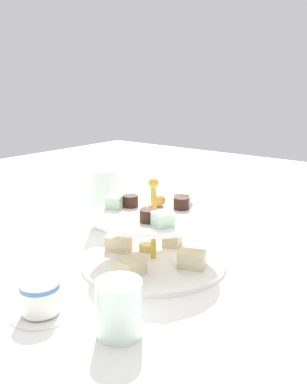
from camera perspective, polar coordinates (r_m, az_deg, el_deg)
name	(u,v)px	position (r m, az deg, el deg)	size (l,w,h in m)	color
ground_plane	(153,263)	(0.81, 0.00, -9.59)	(2.40, 2.40, 0.00)	white
tiered_serving_stand	(153,240)	(0.79, -0.01, -6.47)	(0.27, 0.27, 0.17)	white
water_glass_tall_right	(105,198)	(0.99, -6.56, -0.87)	(0.07, 0.07, 0.14)	silver
water_glass_short_left	(119,308)	(0.59, -4.66, -15.36)	(0.06, 0.06, 0.08)	silver
teacup_with_saucer	(41,300)	(0.66, -15.05, -13.91)	(0.09, 0.09, 0.05)	white
butter_knife_left	(250,230)	(1.00, 12.92, -5.03)	(0.17, 0.01, 0.00)	silver
butter_knife_right	(2,264)	(0.85, -19.78, -9.17)	(0.17, 0.01, 0.00)	silver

